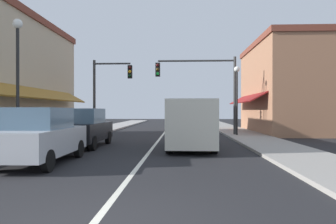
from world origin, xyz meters
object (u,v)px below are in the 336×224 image
(van_in_lane, at_px, (191,123))
(traffic_signal_mast_arm, at_px, (206,81))
(street_lamp_left_near, at_px, (18,64))
(parked_car_nearest_left, at_px, (40,136))
(traffic_signal_left_corner, at_px, (107,86))
(street_lamp_right_mid, at_px, (237,89))
(parked_car_second_left, at_px, (84,128))

(van_in_lane, distance_m, traffic_signal_mast_arm, 7.36)
(street_lamp_left_near, bearing_deg, parked_car_nearest_left, -47.22)
(traffic_signal_left_corner, height_order, street_lamp_right_mid, traffic_signal_left_corner)
(parked_car_second_left, bearing_deg, parked_car_nearest_left, -89.28)
(traffic_signal_mast_arm, distance_m, traffic_signal_left_corner, 6.81)
(traffic_signal_mast_arm, distance_m, street_lamp_right_mid, 2.09)
(van_in_lane, bearing_deg, parked_car_second_left, 175.66)
(traffic_signal_left_corner, bearing_deg, parked_car_second_left, -84.71)
(street_lamp_right_mid, bearing_deg, traffic_signal_mast_arm, 166.80)
(van_in_lane, xyz_separation_m, traffic_signal_left_corner, (-5.59, 7.69, 2.27))
(parked_car_nearest_left, distance_m, traffic_signal_mast_arm, 12.84)
(parked_car_second_left, height_order, traffic_signal_left_corner, traffic_signal_left_corner)
(parked_car_second_left, bearing_deg, traffic_signal_mast_arm, 46.31)
(van_in_lane, distance_m, street_lamp_right_mid, 7.36)
(van_in_lane, distance_m, street_lamp_left_near, 7.34)
(parked_car_nearest_left, distance_m, street_lamp_right_mid, 13.41)
(parked_car_nearest_left, xyz_separation_m, parked_car_second_left, (-0.06, 4.63, 0.00))
(traffic_signal_left_corner, relative_size, street_lamp_right_mid, 1.15)
(parked_car_second_left, relative_size, street_lamp_left_near, 0.80)
(parked_car_nearest_left, height_order, traffic_signal_left_corner, traffic_signal_left_corner)
(van_in_lane, xyz_separation_m, traffic_signal_mast_arm, (1.16, 6.84, 2.46))
(parked_car_nearest_left, distance_m, street_lamp_left_near, 3.60)
(parked_car_second_left, xyz_separation_m, van_in_lane, (4.92, -0.47, 0.27))
(parked_car_second_left, height_order, van_in_lane, van_in_lane)
(parked_car_second_left, relative_size, traffic_signal_left_corner, 0.79)
(street_lamp_right_mid, bearing_deg, traffic_signal_left_corner, 171.48)
(traffic_signal_left_corner, bearing_deg, street_lamp_right_mid, -8.52)
(traffic_signal_mast_arm, bearing_deg, traffic_signal_left_corner, 172.87)
(van_in_lane, bearing_deg, traffic_signal_mast_arm, 81.42)
(traffic_signal_mast_arm, relative_size, traffic_signal_left_corner, 1.02)
(parked_car_nearest_left, relative_size, street_lamp_right_mid, 0.91)
(van_in_lane, bearing_deg, traffic_signal_left_corner, 127.11)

